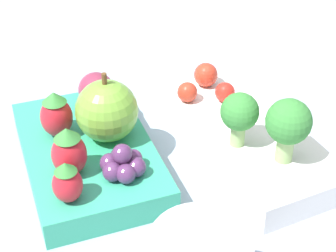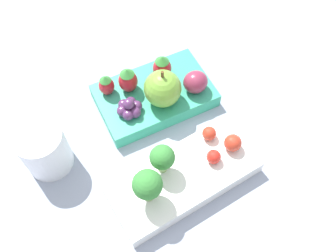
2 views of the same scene
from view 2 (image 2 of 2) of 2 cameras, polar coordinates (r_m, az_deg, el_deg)
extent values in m
plane|color=#939EB2|center=(0.60, 0.24, -2.26)|extent=(4.00, 4.00, 0.00)
cube|color=white|center=(0.55, 2.34, -7.87)|extent=(0.23, 0.13, 0.03)
cube|color=#33A87F|center=(0.63, -2.05, 4.64)|extent=(0.19, 0.13, 0.03)
cylinder|color=#93B770|center=(0.54, -0.84, -6.03)|extent=(0.01, 0.01, 0.02)
sphere|color=#388438|center=(0.51, -0.88, -4.80)|extent=(0.04, 0.04, 0.04)
cylinder|color=#93B770|center=(0.52, -3.00, -10.15)|extent=(0.02, 0.02, 0.02)
sphere|color=#388438|center=(0.49, -3.16, -8.89)|extent=(0.04, 0.04, 0.04)
sphere|color=red|center=(0.55, 6.98, -4.68)|extent=(0.02, 0.02, 0.02)
sphere|color=red|center=(0.56, 9.85, -2.55)|extent=(0.03, 0.03, 0.03)
sphere|color=red|center=(0.56, 6.30, -1.14)|extent=(0.02, 0.02, 0.02)
sphere|color=#70A838|center=(0.58, -0.82, 5.73)|extent=(0.06, 0.06, 0.06)
cylinder|color=brown|center=(0.56, -0.87, 7.80)|extent=(0.00, 0.00, 0.01)
ellipsoid|color=red|center=(0.61, -9.34, 6.05)|extent=(0.03, 0.03, 0.03)
cone|color=#388438|center=(0.60, -9.59, 7.11)|extent=(0.02, 0.02, 0.01)
ellipsoid|color=red|center=(0.62, -0.89, 8.77)|extent=(0.03, 0.03, 0.04)
cone|color=#388438|center=(0.61, -0.92, 10.12)|extent=(0.02, 0.02, 0.01)
ellipsoid|color=red|center=(0.61, -6.10, 6.83)|extent=(0.03, 0.03, 0.04)
cone|color=#388438|center=(0.59, -6.30, 8.17)|extent=(0.02, 0.02, 0.01)
ellipsoid|color=#892D47|center=(0.61, 4.21, 6.71)|extent=(0.04, 0.04, 0.04)
sphere|color=#562D5B|center=(0.59, -6.99, 2.28)|extent=(0.02, 0.02, 0.02)
sphere|color=#562D5B|center=(0.58, -6.10, 1.69)|extent=(0.02, 0.02, 0.02)
sphere|color=#562D5B|center=(0.59, -4.99, 2.08)|extent=(0.02, 0.02, 0.02)
sphere|color=#562D5B|center=(0.59, -4.79, 3.05)|extent=(0.02, 0.02, 0.02)
sphere|color=#562D5B|center=(0.60, -5.68, 3.62)|extent=(0.02, 0.02, 0.02)
sphere|color=#562D5B|center=(0.60, -6.77, 3.24)|extent=(0.02, 0.02, 0.02)
sphere|color=#562D5B|center=(0.58, -6.00, 3.36)|extent=(0.02, 0.02, 0.02)
cylinder|color=white|center=(0.57, -18.29, -3.45)|extent=(0.07, 0.07, 0.08)
camera|label=1|loc=(0.53, -57.40, 13.27)|focal=60.00mm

